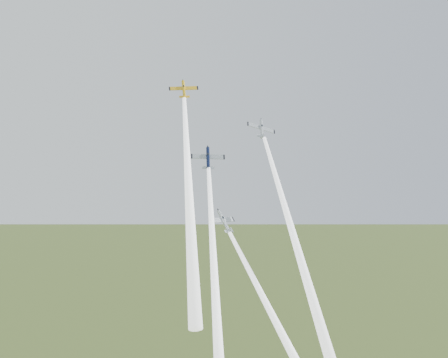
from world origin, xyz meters
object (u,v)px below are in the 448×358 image
Objects in this scene: plane_yellow at (184,89)px; plane_silver_right at (262,129)px; plane_navy at (208,158)px; plane_silver_low at (224,221)px.

plane_yellow is 0.89× the size of plane_silver_right.
plane_yellow reaches higher than plane_navy.
plane_silver_right is at bearing 10.81° from plane_silver_low.
plane_yellow is 0.94× the size of plane_silver_low.
plane_silver_right is 29.65m from plane_silver_low.
plane_navy is 1.04× the size of plane_silver_right.
plane_navy is 16.62m from plane_silver_low.
plane_yellow is 24.29m from plane_silver_right.
plane_yellow is 18.16m from plane_navy.
plane_silver_low is (7.57, -8.11, -32.52)m from plane_yellow.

